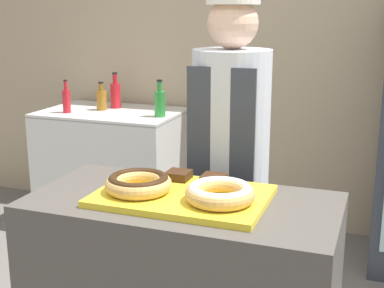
{
  "coord_description": "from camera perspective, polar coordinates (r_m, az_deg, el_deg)",
  "views": [
    {
      "loc": [
        0.65,
        -1.68,
        1.58
      ],
      "look_at": [
        0.0,
        0.1,
        1.11
      ],
      "focal_mm": 50.0,
      "sensor_mm": 36.0,
      "label": 1
    }
  ],
  "objects": [
    {
      "name": "wall_back",
      "position": [
        3.87,
        10.55,
        10.48
      ],
      "size": [
        8.0,
        0.06,
        2.7
      ],
      "color": "tan",
      "rests_on": "ground_plane"
    },
    {
      "name": "donut_light_glaze",
      "position": [
        1.82,
        3.01,
        -5.17
      ],
      "size": [
        0.24,
        0.24,
        0.06
      ],
      "color": "tan",
      "rests_on": "serving_tray"
    },
    {
      "name": "serving_tray",
      "position": [
        1.91,
        -1.03,
        -5.57
      ],
      "size": [
        0.6,
        0.41,
        0.02
      ],
      "color": "yellow",
      "rests_on": "display_counter"
    },
    {
      "name": "donut_chocolate_glaze",
      "position": [
        1.92,
        -5.74,
        -4.12
      ],
      "size": [
        0.24,
        0.24,
        0.06
      ],
      "color": "tan",
      "rests_on": "serving_tray"
    },
    {
      "name": "bottle_red",
      "position": [
        4.06,
        -8.17,
        5.28
      ],
      "size": [
        0.08,
        0.08,
        0.27
      ],
      "color": "red",
      "rests_on": "chest_freezer"
    },
    {
      "name": "bottle_green",
      "position": [
        3.69,
        -3.45,
        4.44
      ],
      "size": [
        0.08,
        0.08,
        0.26
      ],
      "color": "#2D8C38",
      "rests_on": "chest_freezer"
    },
    {
      "name": "bottle_red_b",
      "position": [
        3.94,
        -13.25,
        4.6
      ],
      "size": [
        0.06,
        0.06,
        0.24
      ],
      "color": "red",
      "rests_on": "chest_freezer"
    },
    {
      "name": "baker_person",
      "position": [
        2.43,
        4.06,
        -2.41
      ],
      "size": [
        0.35,
        0.35,
        1.67
      ],
      "color": "#4C4C51",
      "rests_on": "ground_plane"
    },
    {
      "name": "chest_freezer",
      "position": [
        4.06,
        -8.37,
        -2.42
      ],
      "size": [
        1.01,
        0.68,
        0.86
      ],
      "color": "silver",
      "rests_on": "ground_plane"
    },
    {
      "name": "brownie_back_right",
      "position": [
        2.01,
        2.32,
        -3.76
      ],
      "size": [
        0.09,
        0.09,
        0.03
      ],
      "color": "#382111",
      "rests_on": "serving_tray"
    },
    {
      "name": "bottle_amber",
      "position": [
        3.99,
        -9.63,
        4.74
      ],
      "size": [
        0.07,
        0.07,
        0.21
      ],
      "color": "#99661E",
      "rests_on": "chest_freezer"
    },
    {
      "name": "brownie_back_left",
      "position": [
        2.06,
        -1.45,
        -3.34
      ],
      "size": [
        0.09,
        0.09,
        0.03
      ],
      "color": "#382111",
      "rests_on": "serving_tray"
    }
  ]
}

